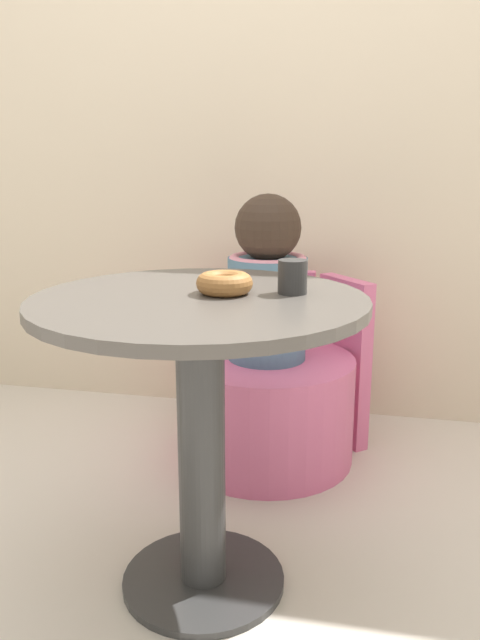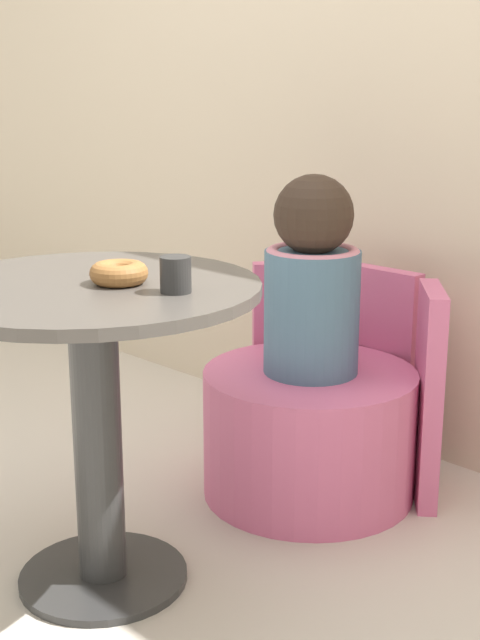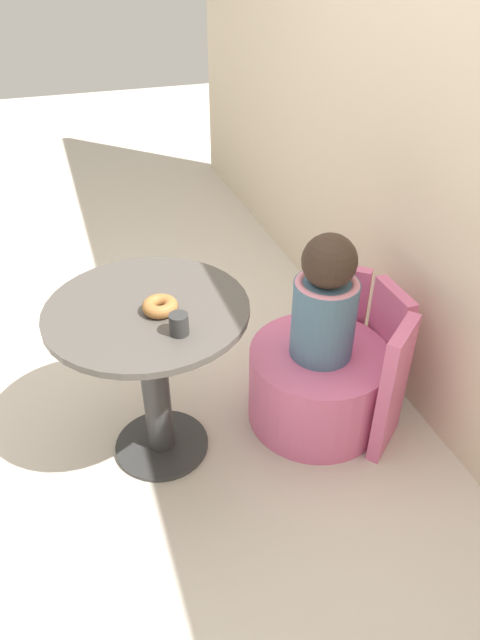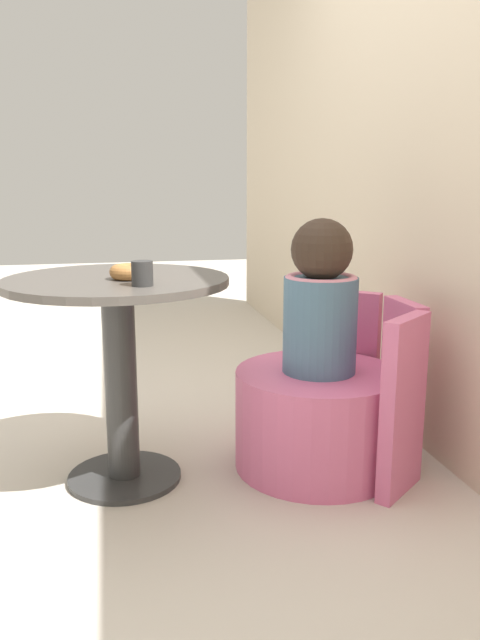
% 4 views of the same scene
% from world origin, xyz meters
% --- Properties ---
extents(ground_plane, '(12.00, 12.00, 0.00)m').
position_xyz_m(ground_plane, '(0.00, 0.00, 0.00)').
color(ground_plane, beige).
extents(back_wall, '(6.00, 0.06, 2.40)m').
position_xyz_m(back_wall, '(0.00, 1.13, 1.20)').
color(back_wall, beige).
rests_on(back_wall, ground_plane).
extents(round_table, '(0.71, 0.71, 0.69)m').
position_xyz_m(round_table, '(0.07, -0.01, 0.49)').
color(round_table, '#333333').
rests_on(round_table, ground_plane).
extents(tub_chair, '(0.57, 0.57, 0.35)m').
position_xyz_m(tub_chair, '(0.11, 0.66, 0.17)').
color(tub_chair, '#DB6693').
rests_on(tub_chair, ground_plane).
extents(booth_backrest, '(0.67, 0.24, 0.58)m').
position_xyz_m(booth_backrest, '(0.11, 0.90, 0.29)').
color(booth_backrest, '#DB6693').
rests_on(booth_backrest, ground_plane).
extents(child_figure, '(0.25, 0.25, 0.52)m').
position_xyz_m(child_figure, '(0.11, 0.66, 0.59)').
color(child_figure, slate).
rests_on(child_figure, tub_chair).
extents(donut, '(0.12, 0.12, 0.05)m').
position_xyz_m(donut, '(0.12, 0.03, 0.71)').
color(donut, '#9E6633').
rests_on(donut, round_table).
extents(cup, '(0.06, 0.06, 0.07)m').
position_xyz_m(cup, '(0.26, 0.07, 0.72)').
color(cup, '#2D2D2D').
rests_on(cup, round_table).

